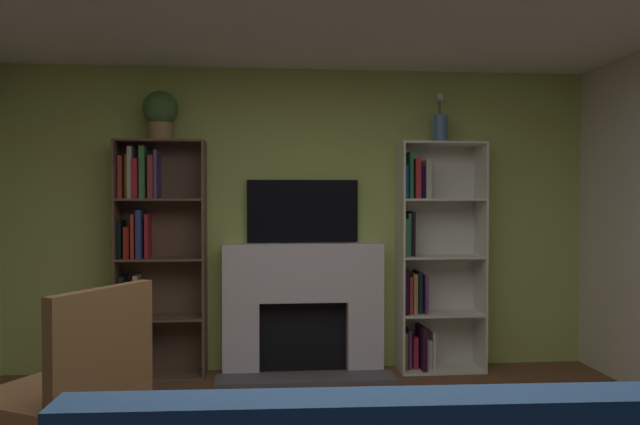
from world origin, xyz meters
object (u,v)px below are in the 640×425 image
object	(u,v)px
armchair	(71,389)
tv	(303,211)
bookshelf_left	(150,257)
potted_plant	(160,113)
bookshelf_right	(429,261)
fireplace	(303,304)
vase_with_flowers	(440,126)

from	to	relation	value
armchair	tv	bearing A→B (deg)	60.23
tv	bookshelf_left	distance (m)	1.31
potted_plant	armchair	xyz separation A→B (m)	(-0.09, -2.06, -1.61)
tv	bookshelf_right	world-z (taller)	bookshelf_right
potted_plant	bookshelf_right	bearing A→B (deg)	0.82
fireplace	vase_with_flowers	distance (m)	1.89
bookshelf_left	vase_with_flowers	distance (m)	2.64
fireplace	bookshelf_left	distance (m)	1.31
bookshelf_right	armchair	world-z (taller)	bookshelf_right
tv	bookshelf_right	size ratio (longest dim) A/B	0.49
bookshelf_right	potted_plant	xyz separation A→B (m)	(-2.22, -0.03, 1.22)
vase_with_flowers	fireplace	bearing A→B (deg)	178.22
tv	vase_with_flowers	bearing A→B (deg)	-5.90
fireplace	vase_with_flowers	size ratio (longest dim) A/B	3.40
vase_with_flowers	bookshelf_left	bearing A→B (deg)	179.07
tv	armchair	bearing A→B (deg)	-119.77
fireplace	potted_plant	size ratio (longest dim) A/B	3.60
bookshelf_left	vase_with_flowers	bearing A→B (deg)	-0.93
bookshelf_left	bookshelf_right	xyz separation A→B (m)	(2.32, -0.01, -0.05)
armchair	bookshelf_left	bearing A→B (deg)	90.05
armchair	potted_plant	bearing A→B (deg)	87.48
tv	bookshelf_left	world-z (taller)	bookshelf_left
tv	vase_with_flowers	size ratio (longest dim) A/B	2.22
potted_plant	vase_with_flowers	size ratio (longest dim) A/B	0.94
potted_plant	vase_with_flowers	distance (m)	2.31
fireplace	armchair	distance (m)	2.44
fireplace	vase_with_flowers	bearing A→B (deg)	-1.78
bookshelf_right	potted_plant	distance (m)	2.54
fireplace	tv	xyz separation A→B (m)	(0.00, 0.08, 0.78)
bookshelf_left	fireplace	bearing A→B (deg)	-0.15
tv	bookshelf_left	bearing A→B (deg)	-176.32
bookshelf_left	armchair	bearing A→B (deg)	-89.95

